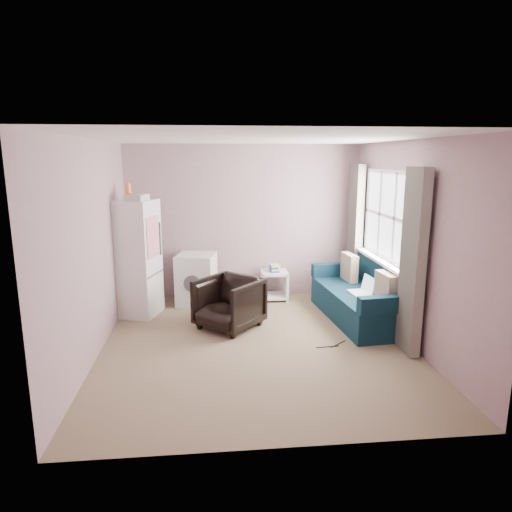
# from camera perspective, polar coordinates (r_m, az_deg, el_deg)

# --- Properties ---
(room) EXTENTS (3.84, 4.24, 2.54)m
(room) POSITION_cam_1_polar(r_m,az_deg,el_deg) (5.46, 0.31, 1.28)
(room) COLOR #847056
(room) RESTS_ON ground
(armchair) EXTENTS (1.03, 1.02, 0.77)m
(armchair) POSITION_cam_1_polar(r_m,az_deg,el_deg) (6.23, -3.40, -5.58)
(armchair) COLOR black
(armchair) RESTS_ON ground
(fridge) EXTENTS (0.73, 0.73, 1.93)m
(fridge) POSITION_cam_1_polar(r_m,az_deg,el_deg) (6.86, -14.79, -0.19)
(fridge) COLOR silver
(fridge) RESTS_ON ground
(washing_machine) EXTENTS (0.67, 0.67, 0.81)m
(washing_machine) POSITION_cam_1_polar(r_m,az_deg,el_deg) (7.27, -7.45, -2.76)
(washing_machine) COLOR silver
(washing_machine) RESTS_ON ground
(side_table) EXTENTS (0.44, 0.44, 0.58)m
(side_table) POSITION_cam_1_polar(r_m,az_deg,el_deg) (7.49, 2.29, -3.39)
(side_table) COLOR white
(side_table) RESTS_ON ground
(sofa) EXTENTS (1.06, 2.03, 0.87)m
(sofa) POSITION_cam_1_polar(r_m,az_deg,el_deg) (6.76, 13.50, -5.07)
(sofa) COLOR #0D2E3E
(sofa) RESTS_ON ground
(window_dressing) EXTENTS (0.17, 2.62, 2.18)m
(window_dressing) POSITION_cam_1_polar(r_m,az_deg,el_deg) (6.56, 15.16, 1.42)
(window_dressing) COLOR white
(window_dressing) RESTS_ON ground
(floor_cables) EXTENTS (0.42, 0.19, 0.01)m
(floor_cables) POSITION_cam_1_polar(r_m,az_deg,el_deg) (5.84, 9.61, -10.95)
(floor_cables) COLOR black
(floor_cables) RESTS_ON ground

